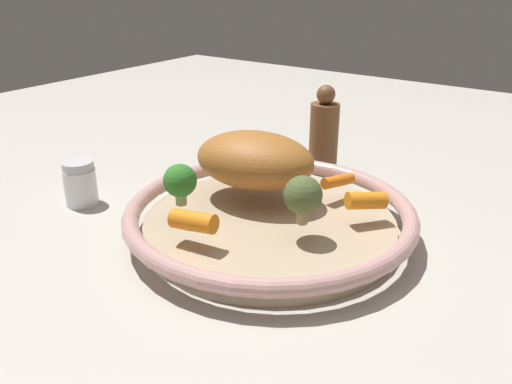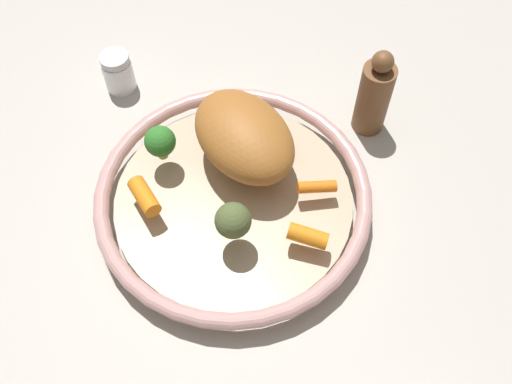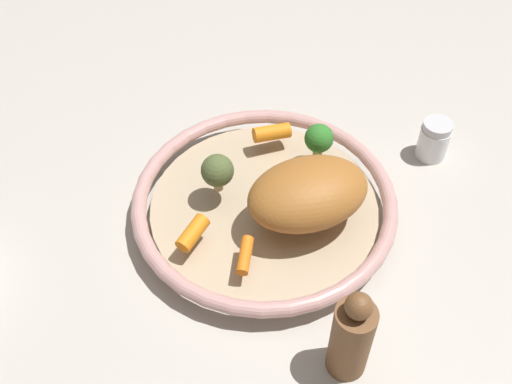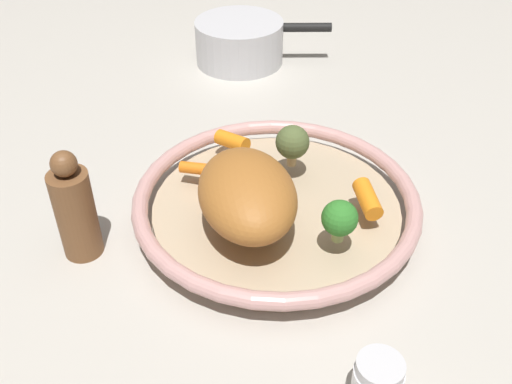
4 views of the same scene
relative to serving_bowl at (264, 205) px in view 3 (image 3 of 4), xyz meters
name	(u,v)px [view 3 (image 3 of 4)]	position (x,y,z in m)	size (l,w,h in m)	color
ground_plane	(264,215)	(0.00, 0.00, -0.02)	(1.98, 1.98, 0.00)	#B7B2A8
serving_bowl	(264,205)	(0.00, 0.00, 0.00)	(0.35, 0.35, 0.04)	tan
roast_chicken_piece	(308,193)	(0.04, 0.05, 0.05)	(0.16, 0.11, 0.07)	#A56329
baby_carrot_near_rim	(193,233)	(0.05, -0.10, 0.03)	(0.02, 0.02, 0.05)	orange
baby_carrot_right	(272,133)	(-0.10, 0.03, 0.03)	(0.02, 0.02, 0.05)	orange
baby_carrot_left	(245,255)	(0.10, -0.04, 0.03)	(0.01, 0.01, 0.05)	orange
broccoli_floret_large	(217,171)	(-0.02, -0.06, 0.05)	(0.04, 0.04, 0.06)	tan
broccoli_floret_mid	(319,139)	(-0.06, 0.09, 0.05)	(0.04, 0.04, 0.05)	#95AC66
salt_shaker	(434,140)	(-0.07, 0.26, 0.01)	(0.04, 0.04, 0.06)	white
pepper_mill	(351,337)	(0.23, 0.05, 0.04)	(0.04, 0.04, 0.14)	brown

